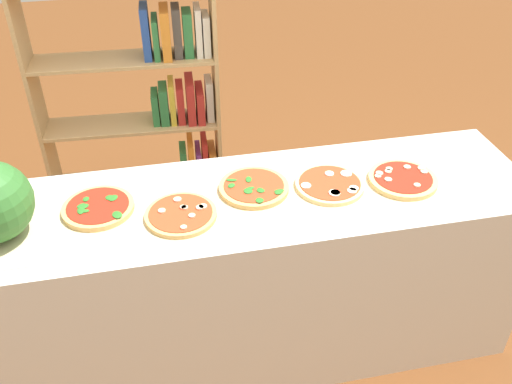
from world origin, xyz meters
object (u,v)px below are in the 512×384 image
at_px(pizza_spinach_0, 98,208).
at_px(pizza_mozzarella_3, 330,185).
at_px(pizza_spinach_2, 254,187).
at_px(pizza_mushroom_4, 403,179).
at_px(bookshelf, 159,122).
at_px(pizza_mushroom_1, 181,214).

xyz_separation_m(pizza_spinach_0, pizza_mozzarella_3, (0.93, -0.03, -0.00)).
relative_size(pizza_spinach_2, pizza_mushroom_4, 1.00).
bearing_deg(pizza_spinach_2, pizza_mozzarella_3, -8.13).
bearing_deg(pizza_spinach_0, pizza_mozzarella_3, -2.12).
bearing_deg(pizza_mushroom_4, bookshelf, 133.72).
relative_size(pizza_spinach_0, pizza_spinach_2, 0.97).
distance_m(pizza_mushroom_1, bookshelf, 1.06).
xyz_separation_m(pizza_spinach_0, bookshelf, (0.28, 0.94, -0.15)).
height_order(pizza_spinach_0, pizza_mozzarella_3, pizza_spinach_0).
bearing_deg(pizza_mushroom_4, pizza_spinach_2, 173.61).
distance_m(pizza_mushroom_1, pizza_mushroom_4, 0.93).
bearing_deg(pizza_mozzarella_3, pizza_mushroom_1, -173.36).
distance_m(pizza_mushroom_1, pizza_mozzarella_3, 0.62).
height_order(pizza_spinach_2, pizza_mushroom_4, pizza_mushroom_4).
xyz_separation_m(pizza_spinach_0, pizza_mushroom_4, (1.23, -0.06, -0.00)).
relative_size(pizza_mozzarella_3, bookshelf, 0.19).
bearing_deg(pizza_mushroom_1, pizza_mozzarella_3, 6.64).
height_order(pizza_spinach_0, pizza_mushroom_1, pizza_spinach_0).
relative_size(pizza_mushroom_1, pizza_mushroom_4, 0.97).
relative_size(pizza_mozzarella_3, pizza_mushroom_4, 1.00).
distance_m(pizza_spinach_2, pizza_mozzarella_3, 0.31).
relative_size(pizza_spinach_0, pizza_mozzarella_3, 0.97).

